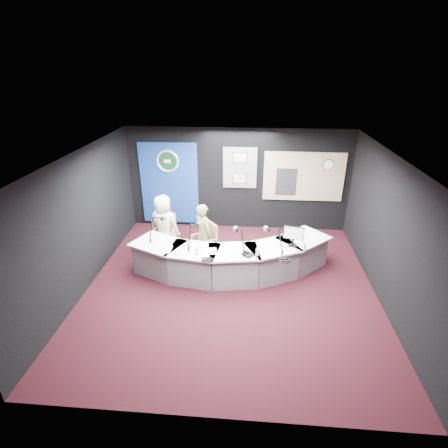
# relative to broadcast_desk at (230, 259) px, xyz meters

# --- Properties ---
(ground) EXTENTS (6.00, 6.00, 0.00)m
(ground) POSITION_rel_broadcast_desk_xyz_m (0.05, -0.55, -0.38)
(ground) COLOR black
(ground) RESTS_ON ground
(ceiling) EXTENTS (6.00, 6.00, 0.02)m
(ceiling) POSITION_rel_broadcast_desk_xyz_m (0.05, -0.55, 2.42)
(ceiling) COLOR silver
(ceiling) RESTS_ON ground
(wall_back) EXTENTS (6.00, 0.02, 2.80)m
(wall_back) POSITION_rel_broadcast_desk_xyz_m (0.05, 2.45, 1.02)
(wall_back) COLOR black
(wall_back) RESTS_ON ground
(wall_front) EXTENTS (6.00, 0.02, 2.80)m
(wall_front) POSITION_rel_broadcast_desk_xyz_m (0.05, -3.55, 1.02)
(wall_front) COLOR black
(wall_front) RESTS_ON ground
(wall_left) EXTENTS (0.02, 6.00, 2.80)m
(wall_left) POSITION_rel_broadcast_desk_xyz_m (-2.95, -0.55, 1.02)
(wall_left) COLOR black
(wall_left) RESTS_ON ground
(wall_right) EXTENTS (0.02, 6.00, 2.80)m
(wall_right) POSITION_rel_broadcast_desk_xyz_m (3.05, -0.55, 1.02)
(wall_right) COLOR black
(wall_right) RESTS_ON ground
(broadcast_desk) EXTENTS (4.50, 1.90, 0.75)m
(broadcast_desk) POSITION_rel_broadcast_desk_xyz_m (0.00, 0.00, 0.00)
(broadcast_desk) COLOR silver
(broadcast_desk) RESTS_ON ground
(backdrop_panel) EXTENTS (1.60, 0.05, 2.30)m
(backdrop_panel) POSITION_rel_broadcast_desk_xyz_m (-1.85, 2.42, 0.88)
(backdrop_panel) COLOR navy
(backdrop_panel) RESTS_ON wall_back
(agency_seal) EXTENTS (0.63, 0.07, 0.63)m
(agency_seal) POSITION_rel_broadcast_desk_xyz_m (-1.85, 2.38, 1.52)
(agency_seal) COLOR silver
(agency_seal) RESTS_ON backdrop_panel
(seal_center) EXTENTS (0.48, 0.01, 0.48)m
(seal_center) POSITION_rel_broadcast_desk_xyz_m (-1.85, 2.38, 1.52)
(seal_center) COLOR black
(seal_center) RESTS_ON backdrop_panel
(pinboard) EXTENTS (0.90, 0.04, 1.10)m
(pinboard) POSITION_rel_broadcast_desk_xyz_m (0.10, 2.42, 1.38)
(pinboard) COLOR slate
(pinboard) RESTS_ON wall_back
(framed_photo_upper) EXTENTS (0.34, 0.02, 0.27)m
(framed_photo_upper) POSITION_rel_broadcast_desk_xyz_m (0.10, 2.39, 1.65)
(framed_photo_upper) COLOR gray
(framed_photo_upper) RESTS_ON pinboard
(framed_photo_lower) EXTENTS (0.34, 0.02, 0.27)m
(framed_photo_lower) POSITION_rel_broadcast_desk_xyz_m (0.10, 2.39, 1.09)
(framed_photo_lower) COLOR gray
(framed_photo_lower) RESTS_ON pinboard
(booth_window_frame) EXTENTS (2.12, 0.06, 1.32)m
(booth_window_frame) POSITION_rel_broadcast_desk_xyz_m (1.80, 2.42, 1.18)
(booth_window_frame) COLOR tan
(booth_window_frame) RESTS_ON wall_back
(booth_glow) EXTENTS (2.00, 0.02, 1.20)m
(booth_glow) POSITION_rel_broadcast_desk_xyz_m (1.80, 2.41, 1.18)
(booth_glow) COLOR #DABC89
(booth_glow) RESTS_ON booth_window_frame
(equipment_rack) EXTENTS (0.55, 0.02, 0.75)m
(equipment_rack) POSITION_rel_broadcast_desk_xyz_m (1.35, 2.39, 1.03)
(equipment_rack) COLOR black
(equipment_rack) RESTS_ON booth_window_frame
(wall_clock) EXTENTS (0.28, 0.01, 0.28)m
(wall_clock) POSITION_rel_broadcast_desk_xyz_m (2.40, 2.39, 1.52)
(wall_clock) COLOR white
(wall_clock) RESTS_ON booth_window_frame
(armchair_left) EXTENTS (0.61, 0.61, 1.04)m
(armchair_left) POSITION_rel_broadcast_desk_xyz_m (-1.65, 0.79, 0.15)
(armchair_left) COLOR #A2764A
(armchair_left) RESTS_ON ground
(armchair_right) EXTENTS (0.78, 0.78, 0.99)m
(armchair_right) POSITION_rel_broadcast_desk_xyz_m (-0.65, 0.47, 0.12)
(armchair_right) COLOR #A2764A
(armchair_right) RESTS_ON ground
(draped_jacket) EXTENTS (0.50, 0.12, 0.70)m
(draped_jacket) POSITION_rel_broadcast_desk_xyz_m (-1.68, 1.03, 0.24)
(draped_jacket) COLOR gray
(draped_jacket) RESTS_ON armchair_left
(person_man) EXTENTS (0.82, 0.62, 1.52)m
(person_man) POSITION_rel_broadcast_desk_xyz_m (-1.65, 0.79, 0.38)
(person_man) COLOR beige
(person_man) RESTS_ON ground
(person_woman) EXTENTS (0.62, 0.63, 1.46)m
(person_woman) POSITION_rel_broadcast_desk_xyz_m (-0.65, 0.47, 0.35)
(person_woman) COLOR olive
(person_woman) RESTS_ON ground
(computer_monitor) EXTENTS (0.48, 0.13, 0.33)m
(computer_monitor) POSITION_rel_broadcast_desk_xyz_m (1.34, 0.00, 0.70)
(computer_monitor) COLOR black
(computer_monitor) RESTS_ON broadcast_desk
(desk_phone) EXTENTS (0.27, 0.27, 0.05)m
(desk_phone) POSITION_rel_broadcast_desk_xyz_m (0.39, -0.47, 0.40)
(desk_phone) COLOR black
(desk_phone) RESTS_ON broadcast_desk
(headphones_near) EXTENTS (0.24, 0.24, 0.04)m
(headphones_near) POSITION_rel_broadcast_desk_xyz_m (1.13, -0.63, 0.39)
(headphones_near) COLOR black
(headphones_near) RESTS_ON broadcast_desk
(headphones_far) EXTENTS (0.22, 0.22, 0.04)m
(headphones_far) POSITION_rel_broadcast_desk_xyz_m (-0.41, -0.72, 0.39)
(headphones_far) COLOR black
(headphones_far) RESTS_ON broadcast_desk
(paper_stack) EXTENTS (0.23, 0.32, 0.00)m
(paper_stack) POSITION_rel_broadcast_desk_xyz_m (-1.33, -0.36, 0.38)
(paper_stack) COLOR white
(paper_stack) RESTS_ON broadcast_desk
(notepad) EXTENTS (0.25, 0.32, 0.00)m
(notepad) POSITION_rel_broadcast_desk_xyz_m (-0.36, -0.36, 0.38)
(notepad) COLOR white
(notepad) RESTS_ON broadcast_desk
(boom_mic_a) EXTENTS (0.31, 0.71, 0.60)m
(boom_mic_a) POSITION_rel_broadcast_desk_xyz_m (-1.64, 0.21, 0.68)
(boom_mic_a) COLOR black
(boom_mic_a) RESTS_ON broadcast_desk
(boom_mic_b) EXTENTS (0.26, 0.72, 0.60)m
(boom_mic_b) POSITION_rel_broadcast_desk_xyz_m (-0.77, -0.08, 0.68)
(boom_mic_b) COLOR black
(boom_mic_b) RESTS_ON broadcast_desk
(boom_mic_c) EXTENTS (0.32, 0.71, 0.60)m
(boom_mic_c) POSITION_rel_broadcast_desk_xyz_m (0.21, -0.23, 0.68)
(boom_mic_c) COLOR black
(boom_mic_c) RESTS_ON broadcast_desk
(boom_mic_d) EXTENTS (0.46, 0.64, 0.60)m
(boom_mic_d) POSITION_rel_broadcast_desk_xyz_m (0.93, -0.14, 0.68)
(boom_mic_d) COLOR black
(boom_mic_d) RESTS_ON broadcast_desk
(water_bottles) EXTENTS (2.29, 0.46, 0.18)m
(water_bottles) POSITION_rel_broadcast_desk_xyz_m (0.47, -0.34, 0.46)
(water_bottles) COLOR silver
(water_bottles) RESTS_ON broadcast_desk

